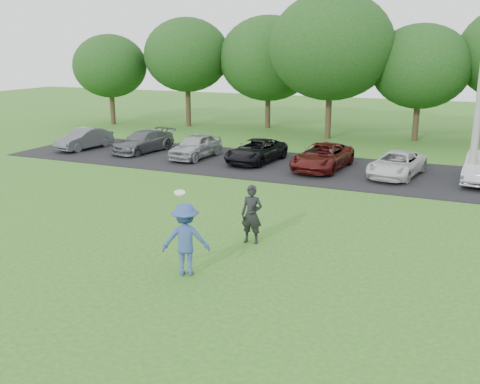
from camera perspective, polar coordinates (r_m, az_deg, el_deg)
The scene contains 6 objects.
ground at distance 13.31m, azimuth -6.11°, elevation -9.06°, with size 100.00×100.00×0.00m, color #29671D.
parking_lot at distance 24.88m, azimuth 8.78°, elevation 2.40°, with size 32.00×6.50×0.03m, color black.
frisbee_player at distance 13.16m, azimuth -5.81°, elevation -5.03°, with size 1.35×1.10×2.16m.
camera_bystander at distance 15.20m, azimuth 1.26°, elevation -2.41°, with size 0.64×0.46×1.70m.
parked_cars at distance 24.77m, azimuth 9.53°, elevation 3.71°, with size 28.33×4.47×1.25m.
tree_row at distance 33.58m, azimuth 16.16°, elevation 13.70°, with size 42.39×9.85×8.64m.
Camera 1 is at (6.10, -10.50, 5.45)m, focal length 40.00 mm.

